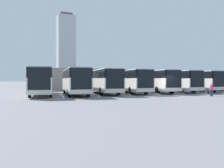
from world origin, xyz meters
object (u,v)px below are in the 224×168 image
Objects in this scene: bus_5 at (103,81)px; bus_6 at (75,81)px; bus_0 at (211,80)px; bus_4 at (128,80)px; pedestrian at (212,89)px; bus_7 at (41,81)px; bus_2 at (173,80)px; bus_1 at (193,80)px; bus_3 at (153,80)px.

bus_5 is 1.00× the size of bus_6.
bus_0 and bus_4 have the same top height.
bus_0 reaches higher than pedestrian.
bus_0 is 1.00× the size of bus_6.
bus_0 is 29.56m from bus_7.
bus_2 and bus_4 have the same top height.
bus_2 is 1.00× the size of bus_6.
bus_1 and bus_4 have the same top height.
bus_3 is (12.67, 0.12, 0.00)m from bus_0.
bus_3 is 12.68m from bus_6.
bus_5 is (4.22, 0.09, 0.00)m from bus_4.
pedestrian is at bearing 128.30° from bus_4.
bus_1 is at bearing -172.50° from bus_5.
bus_7 is at bearing 7.80° from bus_5.
bus_2 and bus_6 have the same top height.
bus_5 reaches higher than pedestrian.
bus_1 is 4.22m from bus_2.
bus_0 is 8.45m from bus_2.
bus_6 is 1.00× the size of bus_7.
bus_3 is 16.89m from bus_7.
bus_2 is (4.22, -0.04, 0.00)m from bus_1.
bus_6 is (8.45, 0.73, 0.00)m from bus_4.
bus_0 and bus_6 have the same top height.
bus_2 is 1.00× the size of bus_7.
bus_1 is (4.22, 0.02, 0.00)m from bus_0.
bus_1 is 1.00× the size of bus_3.
pedestrian is at bearing 159.47° from bus_7.
bus_3 is (8.45, 0.09, 0.00)m from bus_1.
bus_4 is (4.22, -0.18, 0.00)m from bus_3.
bus_4 is 1.00× the size of bus_5.
bus_5 is 4.27m from bus_6.
bus_4 is at bearing -167.55° from bus_6.
bus_1 is at bearing -173.09° from bus_2.
bus_2 and bus_7 have the same top height.
bus_2 is 10.37m from pedestrian.
bus_2 is 16.91m from bus_6.
bus_2 is 8.04× the size of pedestrian.
bus_2 and bus_3 have the same top height.
bus_6 is at bearing 9.01° from bus_0.
bus_5 is at bearing 8.65° from bus_4.
bus_0 is 12.67m from bus_3.
bus_6 is (25.34, 0.67, 0.00)m from bus_0.
pedestrian is (-18.67, 9.94, -1.04)m from bus_7.
bus_1 is 16.89m from bus_5.
bus_2 is at bearing -172.26° from bus_7.
bus_5 is 14.33m from pedestrian.
bus_1 is 8.04× the size of pedestrian.
bus_3 is 8.45m from bus_5.
bus_4 is 11.77m from pedestrian.
bus_0 is 1.00× the size of bus_7.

